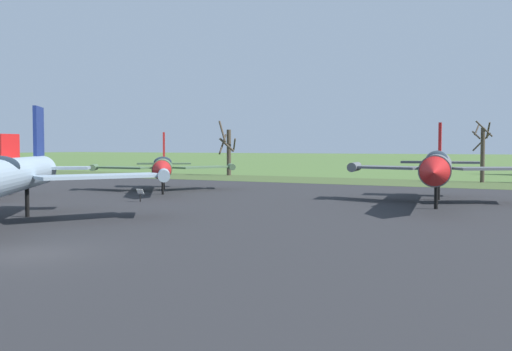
{
  "coord_description": "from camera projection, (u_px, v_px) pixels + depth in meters",
  "views": [
    {
      "loc": [
        16.63,
        -14.05,
        3.72
      ],
      "look_at": [
        -0.57,
        17.54,
        1.99
      ],
      "focal_mm": 42.06,
      "sensor_mm": 36.0,
      "label": 1
    }
  ],
  "objects": [
    {
      "name": "jet_fighter_rear_right",
      "position": [
        438.0,
        166.0,
        38.03
      ],
      "size": [
        12.19,
        17.44,
        5.49
      ],
      "color": "#565B60",
      "rests_on": "ground"
    },
    {
      "name": "grass_verge_strip",
      "position": [
        397.0,
        183.0,
        61.58
      ],
      "size": [
        135.66,
        12.0,
        0.06
      ],
      "primitive_type": "cube",
      "color": "#42552B",
      "rests_on": "ground"
    },
    {
      "name": "info_placard_front_right",
      "position": [
        140.0,
        194.0,
        39.92
      ],
      "size": [
        0.5,
        0.3,
        0.91
      ],
      "color": "black",
      "rests_on": "ground"
    },
    {
      "name": "bare_tree_far_left",
      "position": [
        228.0,
        149.0,
        76.62
      ],
      "size": [
        2.65,
        2.56,
        7.06
      ],
      "color": "#42382D",
      "rests_on": "ground"
    },
    {
      "name": "jet_fighter_front_left",
      "position": [
        11.0,
        175.0,
        27.98
      ],
      "size": [
        14.03,
        15.03,
        6.01
      ],
      "color": "#8EA3B2",
      "rests_on": "ground"
    },
    {
      "name": "asphalt_apron",
      "position": [
        246.0,
        212.0,
        33.9
      ],
      "size": [
        75.66,
        51.12,
        0.05
      ],
      "primitive_type": "cube",
      "color": "#28282B",
      "rests_on": "ground"
    },
    {
      "name": "ground_plane",
      "position": [
        25.0,
        256.0,
        20.45
      ],
      "size": [
        600.0,
        600.0,
        0.0
      ],
      "primitive_type": "plane",
      "color": "#4C6B33"
    },
    {
      "name": "bare_tree_left_of_center",
      "position": [
        482.0,
        151.0,
        61.49
      ],
      "size": [
        2.19,
        2.26,
        6.39
      ],
      "color": "#42382D",
      "rests_on": "ground"
    },
    {
      "name": "jet_fighter_front_right",
      "position": [
        163.0,
        166.0,
        48.68
      ],
      "size": [
        12.51,
        13.57,
        5.02
      ],
      "color": "#4C6B47",
      "rests_on": "ground"
    }
  ]
}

